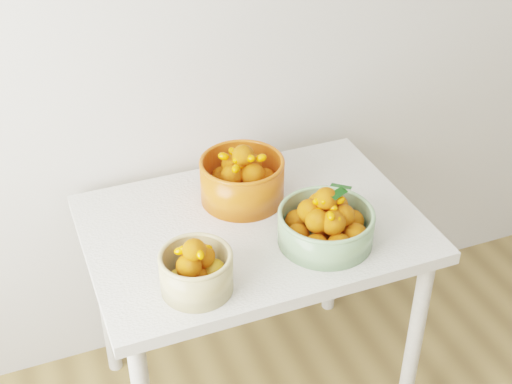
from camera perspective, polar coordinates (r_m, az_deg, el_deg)
table at (r=2.21m, az=-0.21°, el=-4.47°), size 1.00×0.70×0.75m
bowl_cream at (r=1.89m, az=-4.81°, el=-6.23°), size 0.26×0.26×0.17m
bowl_green at (r=2.05m, az=5.62°, el=-2.56°), size 0.32×0.32×0.18m
bowl_orange at (r=2.21m, az=-1.11°, el=1.09°), size 0.33×0.33×0.19m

